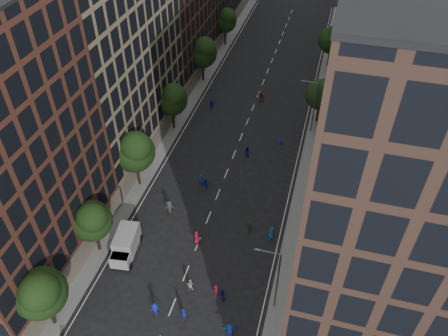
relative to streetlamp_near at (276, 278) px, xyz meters
name	(u,v)px	position (x,y,z in m)	size (l,w,h in m)	color
ground	(240,139)	(-10.37, 28.00, -5.17)	(240.00, 240.00, 0.00)	black
sidewalk_left	(185,103)	(-22.37, 35.50, -5.09)	(4.00, 105.00, 0.15)	slate
sidewalk_right	(321,124)	(1.63, 35.50, -5.09)	(4.00, 105.00, 0.15)	slate
bldg_left_b	(97,37)	(-29.37, 23.00, 11.83)	(14.00, 26.00, 34.00)	#8D7B5C
bldg_right_a	(398,180)	(8.63, 3.00, 12.83)	(14.00, 30.00, 36.00)	#412B22
bldg_right_b	(389,45)	(8.63, 32.00, 11.33)	(14.00, 28.00, 33.00)	#625A51
tree_left_0	(40,293)	(-21.38, -8.15, 0.79)	(5.20, 5.20, 8.83)	black
tree_left_1	(92,220)	(-21.39, 1.86, 0.38)	(4.80, 4.80, 8.21)	black
tree_left_2	(135,150)	(-21.36, 13.83, 1.19)	(5.60, 5.60, 9.45)	black
tree_left_3	(172,98)	(-21.38, 27.85, 0.65)	(5.00, 5.00, 8.58)	black
tree_left_4	(203,52)	(-21.37, 43.84, 0.93)	(5.40, 5.40, 9.08)	black
tree_left_5	(226,20)	(-21.39, 59.86, 0.51)	(4.80, 4.80, 8.33)	black
tree_right_a	(322,93)	(1.02, 35.85, 0.46)	(5.00, 5.00, 8.39)	black
tree_right_b	(333,39)	(1.02, 55.85, 0.79)	(5.20, 5.20, 8.83)	black
streetlamp_near	(276,278)	(0.00, 0.00, 0.00)	(2.64, 0.22, 9.06)	#595B60
streetlamp_far	(313,104)	(0.00, 33.00, 0.00)	(2.64, 0.22, 9.06)	#595B60
cargo_van	(125,244)	(-18.19, 2.49, -3.67)	(3.18, 5.61, 2.84)	#BABABC
skater_1	(184,314)	(-8.68, -3.91, -4.28)	(0.64, 0.42, 1.77)	#1424A6
skater_2	(223,295)	(-5.38, -0.61, -4.33)	(0.81, 0.63, 1.68)	#111791
skater_3	(155,309)	(-11.74, -4.20, -4.29)	(1.14, 0.66, 1.76)	#1627B8
skater_4	(130,251)	(-17.61, 2.14, -4.37)	(0.94, 0.39, 1.61)	#161AB9
skater_5	(230,330)	(-3.59, -4.40, -4.22)	(1.75, 0.56, 1.89)	#1441A6
skater_6	(197,237)	(-10.50, 6.17, -4.22)	(0.93, 0.60, 1.90)	#A31B2C
skater_7	(216,290)	(-6.18, -0.28, -4.25)	(0.67, 0.44, 1.83)	maroon
skater_8	(190,285)	(-9.18, -0.32, -4.37)	(0.78, 0.60, 1.60)	#B8B7B3
skater_9	(170,207)	(-15.51, 10.04, -4.20)	(1.26, 0.72, 1.94)	#404145
skater_10	(249,227)	(-4.72, 9.71, -4.42)	(0.88, 0.37, 1.50)	#1B5C1C
skater_11	(206,184)	(-12.35, 15.70, -4.36)	(1.50, 0.48, 1.62)	#1526AD
skater_12	(271,233)	(-1.87, 9.32, -4.29)	(0.86, 0.56, 1.75)	#1550AC
skater_13	(201,180)	(-13.21, 16.28, -4.34)	(0.60, 0.39, 1.65)	#133E9E
skater_14	(247,152)	(-8.40, 24.05, -4.29)	(0.85, 0.67, 1.76)	#17139F
skater_15	(281,142)	(-3.89, 27.84, -4.40)	(1.00, 0.57, 1.54)	#131B9C
skater_16	(212,105)	(-17.14, 34.85, -4.22)	(1.11, 0.46, 1.90)	#161294
skater_17	(262,96)	(-9.42, 40.00, -4.20)	(1.79, 0.57, 1.94)	#A4331B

